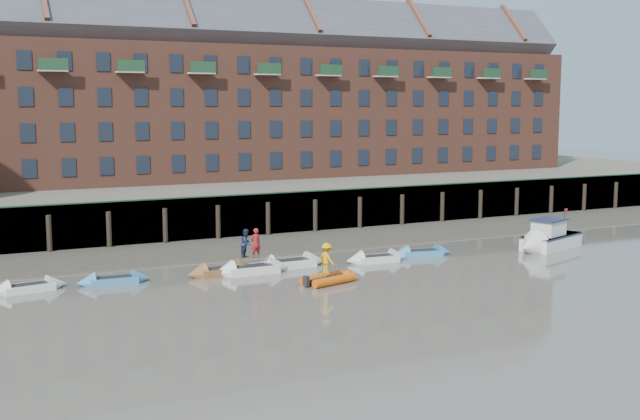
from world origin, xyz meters
TOP-DOWN VIEW (x-y plane):
  - ground at (0.00, 0.00)m, footprint 220.00×220.00m
  - foreshore at (0.00, 18.00)m, footprint 110.00×8.00m
  - mud_band at (0.00, 14.60)m, footprint 110.00×1.60m
  - river_wall at (-0.00, 22.38)m, footprint 110.00×1.23m
  - bank_terrace at (0.00, 36.00)m, footprint 110.00×28.00m
  - apartment_terrace at (-0.00, 36.99)m, footprint 80.60×15.56m
  - rowboat_0 at (-16.59, 10.51)m, footprint 4.24×1.89m
  - rowboat_1 at (-12.07, 10.32)m, footprint 4.11×1.33m
  - rowboat_2 at (-5.80, 9.98)m, footprint 4.53×1.82m
  - rowboat_3 at (-4.04, 9.52)m, footprint 4.82×1.42m
  - rowboat_4 at (-1.29, 10.20)m, footprint 4.83×1.54m
  - rowboat_5 at (4.41, 9.32)m, footprint 4.32×1.55m
  - rowboat_6 at (8.10, 9.71)m, footprint 4.27×1.91m
  - rib_tender at (-0.99, 5.26)m, footprint 3.38×2.32m
  - motor_launch at (16.97, 7.99)m, footprint 6.81×4.23m
  - person_rower_a at (-3.84, 9.45)m, footprint 0.70×0.50m
  - person_rower_b at (-4.29, 9.82)m, footprint 1.05×1.06m
  - person_rib_crew at (-1.24, 5.17)m, footprint 0.88×1.26m

SIDE VIEW (x-z plane):
  - ground at x=0.00m, z-range 0.00..0.00m
  - foreshore at x=0.00m, z-range -0.25..0.25m
  - mud_band at x=0.00m, z-range -0.05..0.05m
  - rowboat_1 at x=-12.07m, z-range -0.38..0.80m
  - rowboat_0 at x=-16.59m, z-range -0.38..0.80m
  - rowboat_6 at x=8.10m, z-range -0.39..0.81m
  - rowboat_5 at x=4.41m, z-range -0.40..0.83m
  - rowboat_2 at x=-5.80m, z-range -0.41..0.87m
  - rowboat_4 at x=-1.29m, z-range -0.45..0.94m
  - rowboat_3 at x=-4.04m, z-range -0.45..0.95m
  - rib_tender at x=-0.99m, z-range -0.04..0.53m
  - motor_launch at x=16.97m, z-range -0.65..2.02m
  - person_rib_crew at x=-1.24m, z-range 0.53..2.32m
  - river_wall at x=0.00m, z-range -0.06..3.24m
  - bank_terrace at x=0.00m, z-range 0.00..3.20m
  - person_rower_b at x=-4.29m, z-range 0.94..2.67m
  - person_rower_a at x=-3.84m, z-range 0.94..2.73m
  - apartment_terrace at x=0.00m, z-range 2.34..23.31m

